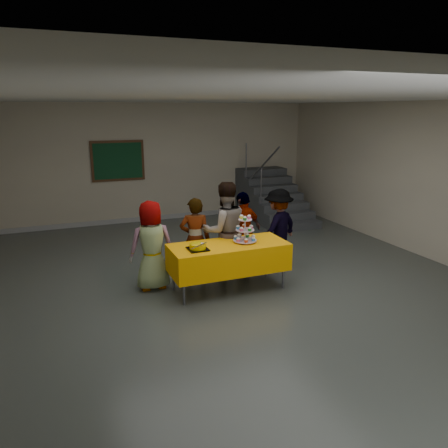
% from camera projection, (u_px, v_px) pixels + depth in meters
% --- Properties ---
extents(room_shell, '(10.00, 10.04, 3.02)m').
position_uv_depth(room_shell, '(242.00, 157.00, 6.65)').
color(room_shell, '#4C514C').
rests_on(room_shell, ground).
extents(bake_table, '(1.88, 0.78, 0.77)m').
position_uv_depth(bake_table, '(229.00, 257.00, 6.96)').
color(bake_table, '#595960').
rests_on(bake_table, ground).
extents(cupcake_stand, '(0.38, 0.38, 0.44)m').
position_uv_depth(cupcake_stand, '(245.00, 232.00, 6.97)').
color(cupcake_stand, silver).
rests_on(cupcake_stand, bake_table).
extents(bear_cake, '(0.32, 0.36, 0.12)m').
position_uv_depth(bear_cake, '(198.00, 246.00, 6.62)').
color(bear_cake, black).
rests_on(bear_cake, bake_table).
extents(schoolchild_a, '(0.72, 0.48, 1.46)m').
position_uv_depth(schoolchild_a, '(152.00, 246.00, 6.97)').
color(schoolchild_a, slate).
rests_on(schoolchild_a, ground).
extents(schoolchild_b, '(0.59, 0.47, 1.42)m').
position_uv_depth(schoolchild_b, '(195.00, 239.00, 7.38)').
color(schoolchild_b, slate).
rests_on(schoolchild_b, ground).
extents(schoolchild_c, '(0.85, 0.68, 1.68)m').
position_uv_depth(schoolchild_c, '(225.00, 230.00, 7.42)').
color(schoolchild_c, slate).
rests_on(schoolchild_c, ground).
extents(schoolchild_d, '(0.91, 0.66, 1.44)m').
position_uv_depth(schoolchild_d, '(243.00, 232.00, 7.79)').
color(schoolchild_d, slate).
rests_on(schoolchild_d, ground).
extents(schoolchild_e, '(1.07, 0.87, 1.44)m').
position_uv_depth(schoolchild_e, '(278.00, 227.00, 8.06)').
color(schoolchild_e, slate).
rests_on(schoolchild_e, ground).
extents(staircase, '(1.30, 2.40, 2.04)m').
position_uv_depth(staircase, '(270.00, 199.00, 11.73)').
color(staircase, '#424447').
rests_on(staircase, ground).
extents(noticeboard, '(1.30, 0.05, 1.00)m').
position_uv_depth(noticeboard, '(118.00, 161.00, 10.81)').
color(noticeboard, '#472B16').
rests_on(noticeboard, ground).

